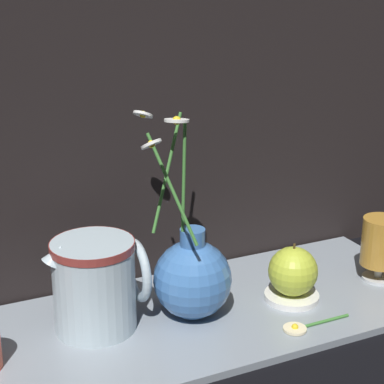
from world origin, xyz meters
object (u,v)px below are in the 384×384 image
Objects in this scene: tea_glass at (381,244)px; orange_fruit at (293,271)px; vase_with_flowers at (190,277)px; ceramic_pitcher at (96,281)px.

tea_glass is 1.28× the size of orange_fruit.
orange_fruit is (0.18, -0.02, -0.02)m from vase_with_flowers.
tea_glass reaches higher than orange_fruit.
ceramic_pitcher is 1.70× the size of orange_fruit.
tea_glass is 0.18m from orange_fruit.
ceramic_pitcher is 1.33× the size of tea_glass.
vase_with_flowers is at bearing 172.15° from orange_fruit.
orange_fruit is at bearing -7.85° from vase_with_flowers.
vase_with_flowers reaches higher than orange_fruit.
vase_with_flowers is 0.15m from ceramic_pitcher.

